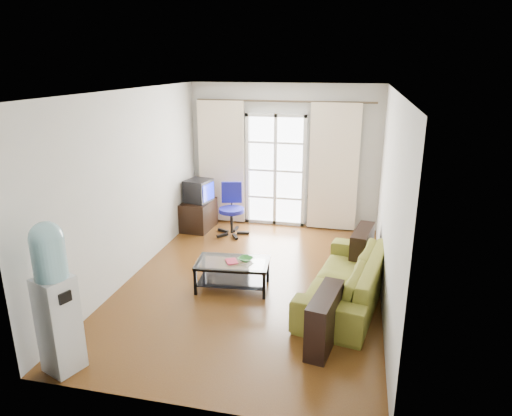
{
  "coord_description": "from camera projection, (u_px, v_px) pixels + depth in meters",
  "views": [
    {
      "loc": [
        1.37,
        -5.84,
        3.04
      ],
      "look_at": [
        -0.03,
        0.35,
        1.02
      ],
      "focal_mm": 32.0,
      "sensor_mm": 36.0,
      "label": 1
    }
  ],
  "objects": [
    {
      "name": "bowl",
      "position": [
        246.0,
        259.0,
        6.35
      ],
      "size": [
        0.32,
        0.32,
        0.05
      ],
      "primitive_type": "imported",
      "rotation": [
        0.0,
        0.0,
        -0.32
      ],
      "color": "#30843C",
      "rests_on": "coffee_table"
    },
    {
      "name": "wall_front",
      "position": [
        182.0,
        275.0,
        3.81
      ],
      "size": [
        3.6,
        0.02,
        2.7
      ],
      "primitive_type": "cube",
      "color": "beige",
      "rests_on": "floor"
    },
    {
      "name": "curtain_left",
      "position": [
        222.0,
        162.0,
        8.83
      ],
      "size": [
        0.9,
        0.07,
        2.35
      ],
      "primitive_type": "cube",
      "color": "#F3E2C3",
      "rests_on": "curtain_rod"
    },
    {
      "name": "curtain_rod",
      "position": [
        284.0,
        101.0,
        8.24
      ],
      "size": [
        3.3,
        0.04,
        0.04
      ],
      "primitive_type": "cylinder",
      "rotation": [
        0.0,
        1.57,
        0.0
      ],
      "color": "#4C3F2D",
      "rests_on": "wall_back"
    },
    {
      "name": "wall_left",
      "position": [
        132.0,
        185.0,
        6.6
      ],
      "size": [
        0.02,
        5.2,
        2.7
      ],
      "primitive_type": "cube",
      "color": "beige",
      "rests_on": "floor"
    },
    {
      "name": "sofa",
      "position": [
        346.0,
        278.0,
        6.04
      ],
      "size": [
        2.49,
        1.63,
        0.64
      ],
      "primitive_type": "imported",
      "rotation": [
        0.0,
        0.0,
        -1.75
      ],
      "color": "brown",
      "rests_on": "floor"
    },
    {
      "name": "curtain_right",
      "position": [
        334.0,
        168.0,
        8.38
      ],
      "size": [
        0.9,
        0.07,
        2.35
      ],
      "primitive_type": "cube",
      "color": "#F3E2C3",
      "rests_on": "curtain_rod"
    },
    {
      "name": "radiator",
      "position": [
        323.0,
        212.0,
        8.69
      ],
      "size": [
        0.64,
        0.12,
        0.64
      ],
      "primitive_type": "cube",
      "color": "gray",
      "rests_on": "floor"
    },
    {
      "name": "water_cooler",
      "position": [
        55.0,
        296.0,
        4.5
      ],
      "size": [
        0.42,
        0.42,
        1.62
      ],
      "rotation": [
        0.0,
        0.0,
        -0.36
      ],
      "color": "silver",
      "rests_on": "floor"
    },
    {
      "name": "coffee_table",
      "position": [
        233.0,
        271.0,
        6.37
      ],
      "size": [
        1.05,
        0.67,
        0.41
      ],
      "rotation": [
        0.0,
        0.0,
        0.1
      ],
      "color": "silver",
      "rests_on": "floor"
    },
    {
      "name": "remote",
      "position": [
        231.0,
        261.0,
        6.33
      ],
      "size": [
        0.15,
        0.11,
        0.02
      ],
      "primitive_type": "cube",
      "rotation": [
        0.0,
        0.0,
        0.57
      ],
      "color": "black",
      "rests_on": "coffee_table"
    },
    {
      "name": "french_door",
      "position": [
        275.0,
        171.0,
        8.7
      ],
      "size": [
        1.16,
        0.06,
        2.15
      ],
      "color": "white",
      "rests_on": "wall_back"
    },
    {
      "name": "floor",
      "position": [
        253.0,
        282.0,
        6.63
      ],
      "size": [
        5.2,
        5.2,
        0.0
      ],
      "primitive_type": "plane",
      "color": "brown",
      "rests_on": "ground"
    },
    {
      "name": "book",
      "position": [
        226.0,
        262.0,
        6.29
      ],
      "size": [
        0.32,
        0.33,
        0.02
      ],
      "primitive_type": "imported",
      "rotation": [
        0.0,
        0.0,
        0.49
      ],
      "color": "red",
      "rests_on": "coffee_table"
    },
    {
      "name": "task_chair",
      "position": [
        232.0,
        220.0,
        8.41
      ],
      "size": [
        0.78,
        0.78,
        0.95
      ],
      "rotation": [
        0.0,
        0.0,
        0.24
      ],
      "color": "black",
      "rests_on": "floor"
    },
    {
      "name": "wall_back",
      "position": [
        284.0,
        156.0,
        8.64
      ],
      "size": [
        3.6,
        0.02,
        2.7
      ],
      "primitive_type": "cube",
      "color": "beige",
      "rests_on": "floor"
    },
    {
      "name": "tv_stand",
      "position": [
        199.0,
        215.0,
        8.7
      ],
      "size": [
        0.54,
        0.77,
        0.55
      ],
      "primitive_type": "cube",
      "rotation": [
        0.0,
        0.0,
        -0.06
      ],
      "color": "black",
      "rests_on": "floor"
    },
    {
      "name": "wall_right",
      "position": [
        389.0,
        201.0,
        5.85
      ],
      "size": [
        0.02,
        5.2,
        2.7
      ],
      "primitive_type": "cube",
      "color": "beige",
      "rests_on": "floor"
    },
    {
      "name": "ceiling",
      "position": [
        252.0,
        91.0,
        5.82
      ],
      "size": [
        5.2,
        5.2,
        0.0
      ],
      "primitive_type": "plane",
      "rotation": [
        3.14,
        0.0,
        0.0
      ],
      "color": "white",
      "rests_on": "wall_back"
    },
    {
      "name": "crt_tv",
      "position": [
        198.0,
        191.0,
        8.55
      ],
      "size": [
        0.53,
        0.54,
        0.42
      ],
      "rotation": [
        0.0,
        0.0,
        -0.23
      ],
      "color": "black",
      "rests_on": "tv_stand"
    }
  ]
}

